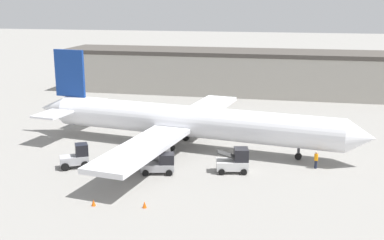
{
  "coord_description": "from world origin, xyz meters",
  "views": [
    {
      "loc": [
        10.71,
        -51.01,
        16.33
      ],
      "look_at": [
        0.0,
        0.0,
        3.22
      ],
      "focal_mm": 45.0,
      "sensor_mm": 36.0,
      "label": 1
    }
  ],
  "objects_px": {
    "ground_crew_worker": "(316,159)",
    "safety_cone_far": "(94,203)",
    "belt_loader_truck": "(235,161)",
    "baggage_tug": "(161,164)",
    "safety_cone_near": "(145,205)",
    "airplane": "(184,122)",
    "pushback_tug": "(77,157)"
  },
  "relations": [
    {
      "from": "baggage_tug",
      "to": "safety_cone_far",
      "type": "bearing_deg",
      "value": -124.43
    },
    {
      "from": "pushback_tug",
      "to": "safety_cone_near",
      "type": "relative_size",
      "value": 5.84
    },
    {
      "from": "ground_crew_worker",
      "to": "safety_cone_far",
      "type": "relative_size",
      "value": 3.16
    },
    {
      "from": "belt_loader_truck",
      "to": "ground_crew_worker",
      "type": "bearing_deg",
      "value": 7.8
    },
    {
      "from": "belt_loader_truck",
      "to": "safety_cone_near",
      "type": "xyz_separation_m",
      "value": [
        -6.11,
        -9.76,
        -0.82
      ]
    },
    {
      "from": "belt_loader_truck",
      "to": "safety_cone_far",
      "type": "height_order",
      "value": "belt_loader_truck"
    },
    {
      "from": "belt_loader_truck",
      "to": "baggage_tug",
      "type": "bearing_deg",
      "value": -176.53
    },
    {
      "from": "pushback_tug",
      "to": "safety_cone_near",
      "type": "bearing_deg",
      "value": -68.87
    },
    {
      "from": "ground_crew_worker",
      "to": "safety_cone_far",
      "type": "distance_m",
      "value": 22.21
    },
    {
      "from": "airplane",
      "to": "pushback_tug",
      "type": "distance_m",
      "value": 12.8
    },
    {
      "from": "ground_crew_worker",
      "to": "pushback_tug",
      "type": "xyz_separation_m",
      "value": [
        -23.36,
        -4.57,
        0.14
      ]
    },
    {
      "from": "pushback_tug",
      "to": "airplane",
      "type": "bearing_deg",
      "value": 15.93
    },
    {
      "from": "ground_crew_worker",
      "to": "baggage_tug",
      "type": "distance_m",
      "value": 15.38
    },
    {
      "from": "pushback_tug",
      "to": "belt_loader_truck",
      "type": "bearing_deg",
      "value": -22.3
    },
    {
      "from": "baggage_tug",
      "to": "safety_cone_far",
      "type": "xyz_separation_m",
      "value": [
        -3.34,
        -8.44,
        -0.63
      ]
    },
    {
      "from": "ground_crew_worker",
      "to": "safety_cone_near",
      "type": "height_order",
      "value": "ground_crew_worker"
    },
    {
      "from": "ground_crew_worker",
      "to": "safety_cone_near",
      "type": "relative_size",
      "value": 3.16
    },
    {
      "from": "baggage_tug",
      "to": "belt_loader_truck",
      "type": "height_order",
      "value": "belt_loader_truck"
    },
    {
      "from": "pushback_tug",
      "to": "safety_cone_far",
      "type": "bearing_deg",
      "value": -86.76
    },
    {
      "from": "baggage_tug",
      "to": "pushback_tug",
      "type": "distance_m",
      "value": 8.66
    },
    {
      "from": "baggage_tug",
      "to": "pushback_tug",
      "type": "bearing_deg",
      "value": 167.67
    },
    {
      "from": "baggage_tug",
      "to": "pushback_tug",
      "type": "relative_size",
      "value": 1.07
    },
    {
      "from": "safety_cone_near",
      "to": "baggage_tug",
      "type": "bearing_deg",
      "value": 96.03
    },
    {
      "from": "baggage_tug",
      "to": "belt_loader_truck",
      "type": "xyz_separation_m",
      "value": [
        6.95,
        1.82,
        0.19
      ]
    },
    {
      "from": "pushback_tug",
      "to": "safety_cone_near",
      "type": "height_order",
      "value": "pushback_tug"
    },
    {
      "from": "baggage_tug",
      "to": "safety_cone_near",
      "type": "relative_size",
      "value": 6.27
    },
    {
      "from": "ground_crew_worker",
      "to": "safety_cone_near",
      "type": "distance_m",
      "value": 18.64
    },
    {
      "from": "belt_loader_truck",
      "to": "pushback_tug",
      "type": "height_order",
      "value": "belt_loader_truck"
    },
    {
      "from": "ground_crew_worker",
      "to": "pushback_tug",
      "type": "bearing_deg",
      "value": 17.34
    },
    {
      "from": "baggage_tug",
      "to": "airplane",
      "type": "bearing_deg",
      "value": 75.42
    },
    {
      "from": "airplane",
      "to": "baggage_tug",
      "type": "distance_m",
      "value": 9.13
    },
    {
      "from": "pushback_tug",
      "to": "safety_cone_far",
      "type": "distance_m",
      "value": 9.94
    }
  ]
}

